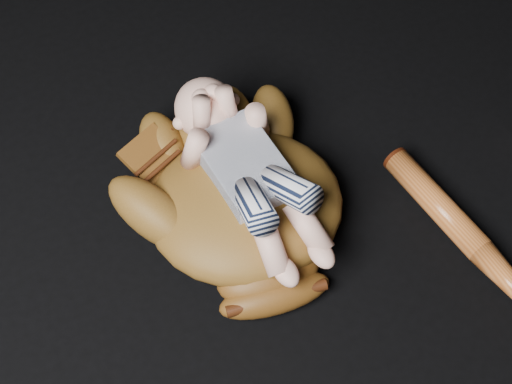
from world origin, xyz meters
The scene contains 3 objects.
baseball_glove centered at (-0.11, 0.15, 0.06)m, with size 0.36×0.41×0.13m, color #5B3913, non-canonical shape.
newborn_baby centered at (-0.09, 0.15, 0.12)m, with size 0.16×0.35×0.14m, color #F0B19A, non-canonical shape.
baseball_bat centered at (0.17, -0.09, 0.02)m, with size 0.04×0.45×0.04m, color #B45922, non-canonical shape.
Camera 1 is at (-0.39, -0.41, 1.02)m, focal length 55.00 mm.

